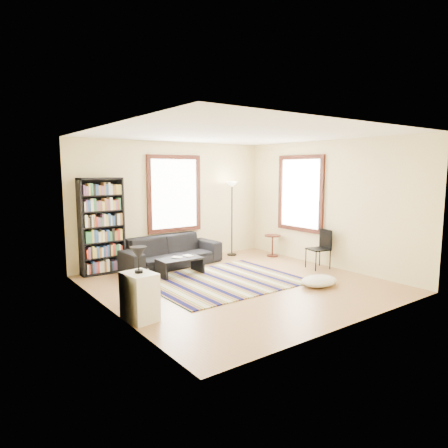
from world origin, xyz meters
TOP-DOWN VIEW (x-y plane):
  - floor at (0.00, 0.00)m, footprint 5.00×5.00m
  - ceiling at (0.00, 0.00)m, footprint 5.00×5.00m
  - wall_back at (0.00, 2.55)m, footprint 5.00×0.10m
  - wall_front at (0.00, -2.55)m, footprint 5.00×0.10m
  - wall_left at (-2.55, 0.00)m, footprint 0.10×5.00m
  - wall_right at (2.55, 0.00)m, footprint 0.10×5.00m
  - window_back at (0.00, 2.47)m, footprint 1.20×0.06m
  - window_right at (2.47, 0.80)m, footprint 0.06×1.20m
  - rug at (-0.13, 0.36)m, footprint 2.84×2.27m
  - sofa at (-0.36, 2.05)m, footprint 1.13×2.41m
  - bookshelf at (-1.81, 2.32)m, footprint 0.90×0.30m
  - coffee_table at (-0.59, 1.24)m, footprint 0.96×0.62m
  - book_a at (-0.69, 1.24)m, footprint 0.27×0.25m
  - book_b at (-0.44, 1.29)m, footprint 0.23×0.17m
  - floor_cushion at (1.13, -0.97)m, footprint 0.91×0.80m
  - floor_lamp at (1.46, 2.15)m, footprint 0.35×0.35m
  - side_table at (2.20, 1.44)m, footprint 0.45×0.45m
  - folding_chair at (2.15, -0.06)m, footprint 0.49×0.48m
  - white_cabinet at (-2.30, -0.58)m, footprint 0.44×0.54m
  - table_lamp at (-2.30, -0.58)m, footprint 0.29×0.29m
  - dog at (-1.98, 0.10)m, footprint 0.45×0.60m

SIDE VIEW (x-z plane):
  - floor at x=0.00m, z-range -0.10..0.00m
  - rug at x=-0.13m, z-range 0.00..0.02m
  - floor_cushion at x=1.13m, z-range 0.00..0.19m
  - coffee_table at x=-0.59m, z-range 0.00..0.36m
  - side_table at x=2.20m, z-range 0.00..0.54m
  - dog at x=-1.98m, z-range 0.00..0.58m
  - sofa at x=-0.36m, z-range 0.00..0.68m
  - white_cabinet at x=-2.30m, z-range 0.00..0.70m
  - book_b at x=-0.44m, z-range 0.36..0.38m
  - book_a at x=-0.69m, z-range 0.36..0.38m
  - folding_chair at x=2.15m, z-range 0.00..0.86m
  - table_lamp at x=-2.30m, z-range 0.70..1.08m
  - floor_lamp at x=1.46m, z-range 0.00..1.86m
  - bookshelf at x=-1.81m, z-range 0.00..2.00m
  - wall_back at x=0.00m, z-range 0.00..2.80m
  - wall_front at x=0.00m, z-range 0.00..2.80m
  - wall_left at x=-2.55m, z-range 0.00..2.80m
  - wall_right at x=2.55m, z-range 0.00..2.80m
  - window_back at x=0.00m, z-range 0.80..2.40m
  - window_right at x=2.47m, z-range 0.80..2.40m
  - ceiling at x=0.00m, z-range 2.80..2.90m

